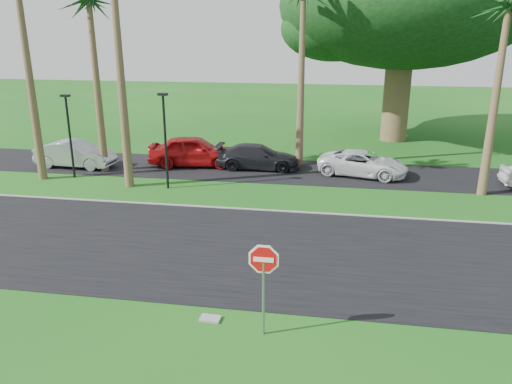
{
  "coord_description": "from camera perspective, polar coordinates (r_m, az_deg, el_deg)",
  "views": [
    {
      "loc": [
        2.12,
        -13.91,
        7.4
      ],
      "look_at": [
        -0.71,
        3.12,
        1.8
      ],
      "focal_mm": 35.0,
      "sensor_mm": 36.0,
      "label": 1
    }
  ],
  "objects": [
    {
      "name": "palm_right_near",
      "position": [
        24.89,
        26.88,
        17.98
      ],
      "size": [
        5.0,
        5.0,
        9.5
      ],
      "color": "brown",
      "rests_on": "ground"
    },
    {
      "name": "canopy_tree",
      "position": [
        36.15,
        16.58,
        19.74
      ],
      "size": [
        16.5,
        16.5,
        13.12
      ],
      "color": "brown",
      "rests_on": "ground"
    },
    {
      "name": "utility_slab",
      "position": [
        13.87,
        -5.25,
        -14.2
      ],
      "size": [
        0.56,
        0.37,
        0.06
      ],
      "primitive_type": "cube",
      "rotation": [
        0.0,
        0.0,
        -0.04
      ],
      "color": "gray",
      "rests_on": "ground"
    },
    {
      "name": "parking_strip",
      "position": [
        27.51,
        4.66,
        2.33
      ],
      "size": [
        120.0,
        5.0,
        0.02
      ],
      "primitive_type": "cube",
      "color": "black",
      "rests_on": "ground"
    },
    {
      "name": "car_silver",
      "position": [
        29.99,
        -19.92,
        4.07
      ],
      "size": [
        4.56,
        1.77,
        1.48
      ],
      "primitive_type": "imported",
      "rotation": [
        0.0,
        0.0,
        1.53
      ],
      "color": "#A0A2A7",
      "rests_on": "ground"
    },
    {
      "name": "streetlight_right",
      "position": [
        24.31,
        -10.35,
        6.42
      ],
      "size": [
        0.45,
        0.25,
        4.64
      ],
      "color": "black",
      "rests_on": "ground"
    },
    {
      "name": "car_red",
      "position": [
        28.68,
        -7.13,
        4.66
      ],
      "size": [
        5.29,
        2.71,
        1.72
      ],
      "primitive_type": "imported",
      "rotation": [
        0.0,
        0.0,
        1.71
      ],
      "color": "#A20D0F",
      "rests_on": "ground"
    },
    {
      "name": "curb",
      "position": [
        21.38,
        3.16,
        -2.21
      ],
      "size": [
        120.0,
        0.12,
        0.06
      ],
      "primitive_type": "cube",
      "color": "gray",
      "rests_on": "ground"
    },
    {
      "name": "car_dark",
      "position": [
        27.9,
        0.2,
        4.03
      ],
      "size": [
        4.71,
        2.07,
        1.35
      ],
      "primitive_type": "imported",
      "rotation": [
        0.0,
        0.0,
        1.61
      ],
      "color": "black",
      "rests_on": "ground"
    },
    {
      "name": "palm_left_mid",
      "position": [
        27.96,
        -18.54,
        19.73
      ],
      "size": [
        5.0,
        5.0,
        10.0
      ],
      "color": "brown",
      "rests_on": "ground"
    },
    {
      "name": "ground",
      "position": [
        15.9,
        0.68,
        -9.76
      ],
      "size": [
        120.0,
        120.0,
        0.0
      ],
      "primitive_type": "plane",
      "color": "#145014",
      "rests_on": "ground"
    },
    {
      "name": "car_minivan",
      "position": [
        27.14,
        12.11,
        3.17
      ],
      "size": [
        5.05,
        3.16,
        1.3
      ],
      "primitive_type": "imported",
      "rotation": [
        0.0,
        0.0,
        1.34
      ],
      "color": "silver",
      "rests_on": "ground"
    },
    {
      "name": "streetlight_left",
      "position": [
        27.53,
        -20.56,
        6.58
      ],
      "size": [
        0.45,
        0.25,
        4.34
      ],
      "color": "black",
      "rests_on": "ground"
    },
    {
      "name": "stop_sign_near",
      "position": [
        12.38,
        0.87,
        -9.05
      ],
      "size": [
        1.05,
        0.07,
        2.62
      ],
      "color": "gray",
      "rests_on": "ground"
    },
    {
      "name": "road",
      "position": [
        17.67,
        1.68,
        -6.75
      ],
      "size": [
        120.0,
        8.0,
        0.02
      ],
      "primitive_type": "cube",
      "color": "black",
      "rests_on": "ground"
    }
  ]
}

